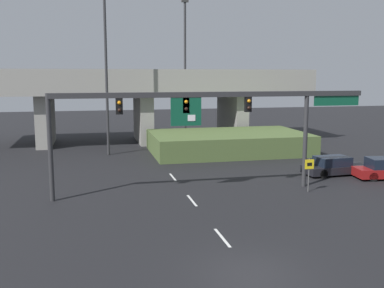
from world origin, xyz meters
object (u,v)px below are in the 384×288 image
speed_limit_sign (309,170)px  parked_sedan_near_right (334,166)px  signal_gantry (208,110)px  highway_light_pole_far (106,65)px  highway_light_pole_near (185,70)px

speed_limit_sign → parked_sedan_near_right: speed_limit_sign is taller
signal_gantry → highway_light_pole_far: (-5.53, 14.85, 2.95)m
speed_limit_sign → highway_light_pole_far: bearing=125.9°
highway_light_pole_far → parked_sedan_near_right: bearing=-37.4°
speed_limit_sign → parked_sedan_near_right: size_ratio=0.45×
speed_limit_sign → highway_light_pole_far: size_ratio=0.14×
parked_sedan_near_right → highway_light_pole_far: bearing=138.6°
highway_light_pole_near → parked_sedan_near_right: 19.70m
speed_limit_sign → highway_light_pole_near: bearing=99.7°
speed_limit_sign → highway_light_pole_far: 21.15m
signal_gantry → highway_light_pole_near: bearing=82.2°
signal_gantry → highway_light_pole_near: (2.65, 19.40, 2.60)m
highway_light_pole_near → parked_sedan_near_right: highway_light_pole_near is taller
highway_light_pole_near → highway_light_pole_far: bearing=-151.0°
speed_limit_sign → parked_sedan_near_right: bearing=44.9°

